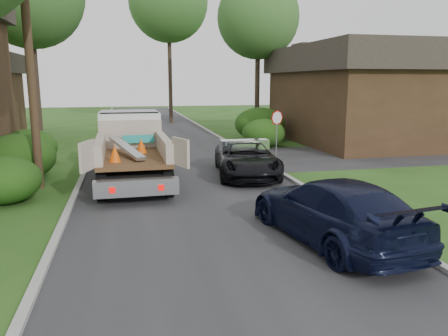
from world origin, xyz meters
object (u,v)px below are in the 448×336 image
house_right (365,93)px  tree_center_far (168,2)px  utility_pole (29,44)px  tree_right_far (258,18)px  stop_sign (277,124)px  navy_suv (333,210)px  black_pickup (247,159)px  flatbed_truck (131,143)px

house_right → tree_center_far: bearing=124.5°
utility_pole → tree_right_far: tree_right_far is taller
stop_sign → house_right: 9.37m
utility_pole → navy_suv: utility_pole is taller
tree_right_far → black_pickup: bearing=-108.5°
stop_sign → utility_pole: utility_pole is taller
stop_sign → flatbed_truck: flatbed_truck is taller
utility_pole → tree_center_far: 26.75m
utility_pole → tree_right_far: bearing=49.2°
utility_pole → black_pickup: 9.22m
utility_pole → tree_center_far: (7.48, 25.02, 5.81)m
tree_right_far → flatbed_truck: tree_right_far is taller
tree_right_far → navy_suv: tree_right_far is taller
tree_right_far → flatbed_truck: 18.40m
house_right → black_pickup: 13.76m
tree_right_far → tree_center_far: (-5.50, 10.00, 2.50)m
tree_right_far → black_pickup: size_ratio=2.20×
utility_pole → tree_right_far: size_ratio=0.87×
tree_right_far → black_pickup: 17.30m
stop_sign → navy_suv: 11.83m
tree_right_far → navy_suv: (-4.90, -22.50, -7.69)m
utility_pole → black_pickup: (8.07, 0.35, -4.45)m
utility_pole → flatbed_truck: utility_pole is taller
house_right → tree_center_far: (-11.00, 16.00, 7.82)m
house_right → tree_right_far: tree_right_far is taller
tree_right_far → flatbed_truck: bearing=-124.4°
house_right → tree_right_far: 9.72m
stop_sign → tree_center_far: bearing=98.7°
flatbed_truck → navy_suv: 9.71m
utility_pole → black_pickup: size_ratio=1.92×
stop_sign → black_pickup: 4.62m
house_right → navy_suv: house_right is taller
tree_center_far → flatbed_truck: size_ratio=2.06×
house_right → navy_suv: bearing=-122.2°
flatbed_truck → black_pickup: 4.79m
stop_sign → utility_pole: (-10.68, -4.02, 3.40)m
stop_sign → tree_right_far: (2.30, 11.00, 6.70)m
stop_sign → navy_suv: (-2.60, -11.50, -0.99)m
stop_sign → tree_center_far: tree_center_far is taller
black_pickup → tree_right_far: bearing=79.9°
flatbed_truck → utility_pole: bearing=-164.6°
flatbed_truck → stop_sign: bearing=21.6°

